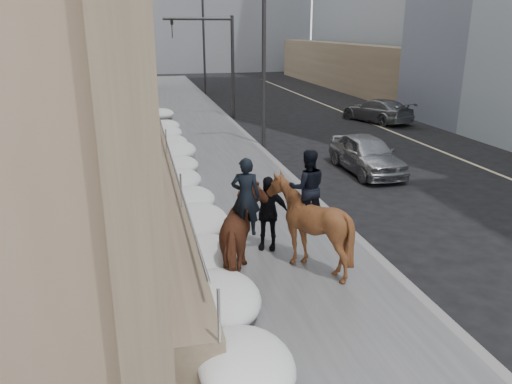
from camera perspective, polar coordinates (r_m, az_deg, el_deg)
ground at (r=10.21m, az=4.33°, el=-13.22°), size 140.00×140.00×0.00m
sidewalk at (r=19.21m, az=-4.64°, el=2.31°), size 5.00×80.00×0.12m
curb at (r=19.75m, az=2.89°, el=2.80°), size 0.24×80.00×0.12m
lane_line at (r=23.18m, az=22.00°, el=3.66°), size 0.15×70.00×0.01m
streetlight_mid at (r=22.94m, az=0.50°, el=16.42°), size 1.71×0.24×8.00m
streetlight_far at (r=42.63m, az=-6.22°, el=17.18°), size 1.71×0.24×8.00m
traffic_signal at (r=30.68m, az=-4.47°, el=15.76°), size 4.10×0.22×6.00m
snow_bank at (r=17.13m, az=-8.39°, el=1.62°), size 1.70×18.10×0.76m
mounted_horse_left at (r=10.84m, az=-1.34°, el=-4.42°), size 1.57×2.44×2.62m
mounted_horse_right at (r=11.16m, az=5.96°, el=-3.16°), size 1.94×2.12×2.70m
pedestrian at (r=12.13m, az=1.28°, el=-2.40°), size 1.17×0.84×1.85m
car_silver at (r=19.63m, az=12.52°, el=4.30°), size 1.73×4.28×1.46m
car_grey at (r=30.63m, az=13.64°, el=9.05°), size 3.32×5.03×1.35m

